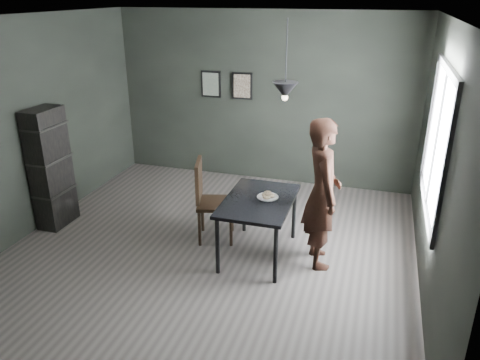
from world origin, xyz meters
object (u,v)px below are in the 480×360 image
(white_plate, at_px, (268,197))
(shelf_unit, at_px, (51,168))
(pendant_lamp, at_px, (285,90))
(woman, at_px, (322,194))
(cafe_table, at_px, (259,205))
(wood_chair, at_px, (208,195))

(white_plate, height_order, shelf_unit, shelf_unit)
(shelf_unit, height_order, pendant_lamp, pendant_lamp)
(woman, height_order, pendant_lamp, pendant_lamp)
(white_plate, xyz_separation_m, woman, (0.64, -0.01, 0.14))
(cafe_table, distance_m, shelf_unit, 2.92)
(woman, xyz_separation_m, pendant_lamp, (-0.49, 0.04, 1.16))
(pendant_lamp, bearing_deg, cafe_table, -158.20)
(cafe_table, bearing_deg, woman, 4.42)
(woman, distance_m, shelf_unit, 3.66)
(woman, height_order, wood_chair, woman)
(white_plate, xyz_separation_m, wood_chair, (-0.82, 0.14, -0.14))
(cafe_table, xyz_separation_m, wood_chair, (-0.73, 0.21, -0.05))
(cafe_table, bearing_deg, white_plate, 38.06)
(cafe_table, distance_m, white_plate, 0.14)
(cafe_table, bearing_deg, wood_chair, 163.71)
(cafe_table, relative_size, shelf_unit, 0.73)
(cafe_table, height_order, shelf_unit, shelf_unit)
(woman, height_order, shelf_unit, woman)
(wood_chair, distance_m, shelf_unit, 2.21)
(wood_chair, relative_size, pendant_lamp, 1.25)
(shelf_unit, bearing_deg, pendant_lamp, 2.03)
(cafe_table, xyz_separation_m, shelf_unit, (-2.92, -0.01, 0.15))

